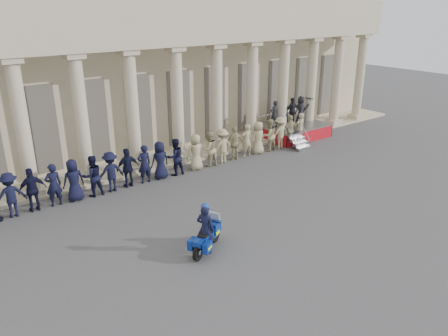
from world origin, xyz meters
TOP-DOWN VIEW (x-y plane):
  - ground at (0.00, 0.00)m, footprint 90.00×90.00m
  - building at (-0.00, 14.74)m, footprint 40.00×12.50m
  - officer_rank at (-0.87, 6.56)m, footprint 21.41×0.74m
  - reviewing_stand at (10.14, 7.79)m, footprint 4.28×4.06m
  - motorcycle at (-2.74, -0.50)m, footprint 1.79×1.28m
  - rider at (-2.84, -0.56)m, footprint 0.71×0.80m

SIDE VIEW (x-z plane):
  - ground at x=0.00m, z-range 0.00..0.00m
  - motorcycle at x=-2.74m, z-range -0.09..1.18m
  - rider at x=-2.84m, z-range -0.01..1.92m
  - officer_rank at x=-0.87m, z-range 0.00..1.94m
  - reviewing_stand at x=10.14m, z-range 0.11..2.70m
  - building at x=0.00m, z-range 0.02..9.02m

